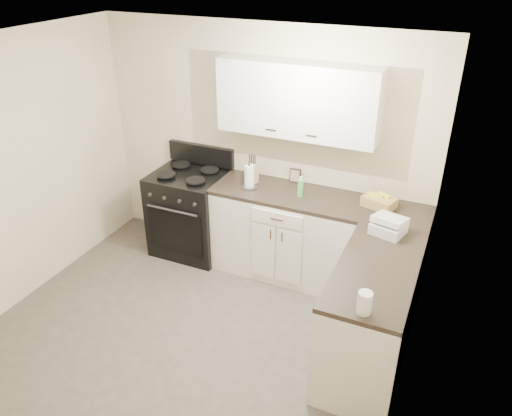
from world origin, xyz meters
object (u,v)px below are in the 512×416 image
at_px(knife_block, 252,173).
at_px(paper_towel, 249,177).
at_px(countertop_grill, 388,228).
at_px(wicker_basket, 379,202).
at_px(stove, 191,214).

bearing_deg(knife_block, paper_towel, -61.33).
bearing_deg(countertop_grill, paper_towel, -178.73).
bearing_deg(knife_block, wicker_basket, 18.82).
xyz_separation_m(paper_towel, countertop_grill, (1.46, -0.34, -0.07)).
xyz_separation_m(knife_block, countertop_grill, (1.48, -0.46, -0.06)).
height_order(wicker_basket, countertop_grill, wicker_basket).
height_order(knife_block, wicker_basket, knife_block).
distance_m(knife_block, paper_towel, 0.12).
bearing_deg(knife_block, countertop_grill, 1.93).
relative_size(wicker_basket, countertop_grill, 1.13).
distance_m(wicker_basket, countertop_grill, 0.48).
xyz_separation_m(stove, wicker_basket, (2.02, 0.09, 0.53)).
xyz_separation_m(wicker_basket, countertop_grill, (0.17, -0.45, -0.00)).
bearing_deg(countertop_grill, wicker_basket, 125.12).
bearing_deg(wicker_basket, knife_block, 179.79).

